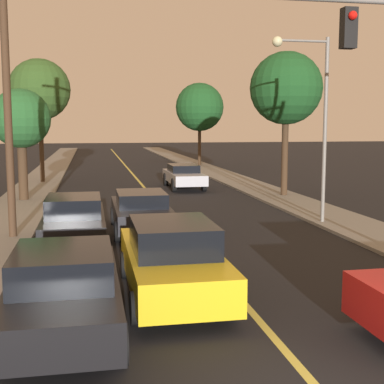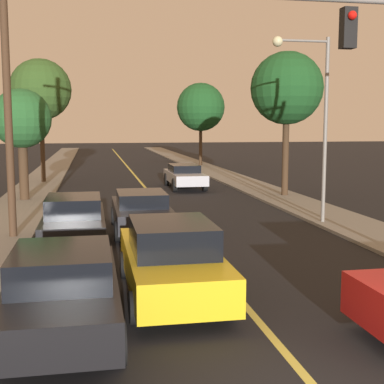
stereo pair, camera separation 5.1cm
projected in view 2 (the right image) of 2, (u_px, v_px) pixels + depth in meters
name	position (u px, v px, depth m)	size (l,w,h in m)	color
road_surface	(131.00, 171.00, 42.14)	(9.82, 80.00, 0.01)	black
sidewalk_left	(50.00, 171.00, 41.01)	(2.50, 80.00, 0.12)	gray
sidewalk_right	(207.00, 169.00, 43.26)	(2.50, 80.00, 0.12)	gray
car_near_lane_front	(171.00, 259.00, 11.36)	(2.00, 4.98, 1.65)	gold
car_near_lane_second	(141.00, 211.00, 18.24)	(1.94, 4.74, 1.40)	black
car_outer_lane_front	(63.00, 290.00, 9.30)	(2.00, 4.68, 1.55)	black
car_outer_lane_second	(74.00, 223.00, 15.40)	(1.85, 4.48, 1.63)	black
car_far_oncoming	(185.00, 175.00, 30.65)	(1.90, 5.13, 1.36)	#A5A8B2
streetlamp_right	(312.00, 103.00, 18.91)	(2.11, 0.36, 6.57)	slate
utility_pole_left	(7.00, 93.00, 16.45)	(1.60, 0.24, 8.68)	#422D1E
tree_left_near	(22.00, 120.00, 24.86)	(2.76, 2.76, 5.19)	#3D2B1C
tree_left_far	(40.00, 90.00, 32.45)	(3.71, 3.71, 7.49)	#3D2B1C
tree_right_near	(287.00, 89.00, 26.27)	(3.58, 3.58, 7.09)	#3D2B1C
tree_right_far	(201.00, 107.00, 45.96)	(4.13, 4.13, 7.07)	#3D2B1C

